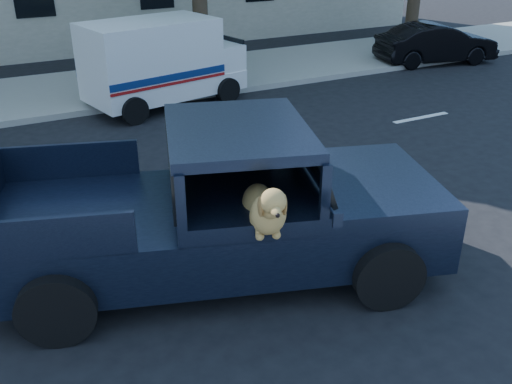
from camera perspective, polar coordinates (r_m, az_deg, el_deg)
ground at (r=7.73m, az=-12.27°, el=-8.82°), size 120.00×120.00×0.00m
far_sidewalk at (r=16.08m, az=-21.65°, el=8.83°), size 60.00×4.00×0.15m
lane_stripes at (r=11.11m, az=-7.33°, el=2.84°), size 21.60×0.14×0.01m
pickup_truck at (r=7.44m, az=-4.49°, el=-3.47°), size 6.09×3.82×2.04m
mail_truck at (r=14.53m, az=-9.46°, el=12.06°), size 4.10×2.60×2.10m
parked_sedan at (r=19.62m, az=17.58°, el=13.96°), size 2.08×4.00×1.26m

